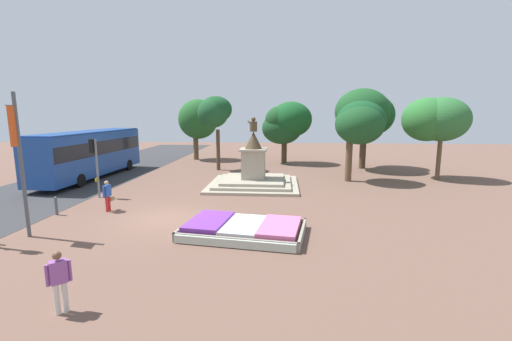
# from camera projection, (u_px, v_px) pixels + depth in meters

# --- Properties ---
(ground_plane) EXTENTS (83.28, 83.28, 0.00)m
(ground_plane) POSITION_uv_depth(u_px,v_px,m) (166.00, 218.00, 15.96)
(ground_plane) COLOR brown
(flower_planter) EXTENTS (5.19, 3.67, 0.54)m
(flower_planter) POSITION_uv_depth(u_px,v_px,m) (243.00, 229.00, 13.78)
(flower_planter) COLOR #38281C
(flower_planter) RESTS_ON ground_plane
(statue_monument) EXTENTS (5.91, 5.91, 4.60)m
(statue_monument) POSITION_uv_depth(u_px,v_px,m) (254.00, 174.00, 22.99)
(statue_monument) COLOR #A09581
(statue_monument) RESTS_ON ground_plane
(traffic_light_mid_block) EXTENTS (0.41, 0.29, 3.41)m
(traffic_light_mid_block) POSITION_uv_depth(u_px,v_px,m) (95.00, 157.00, 19.50)
(traffic_light_mid_block) COLOR slate
(traffic_light_mid_block) RESTS_ON ground_plane
(banner_pole) EXTENTS (0.19, 0.64, 5.64)m
(banner_pole) POSITION_uv_depth(u_px,v_px,m) (21.00, 162.00, 13.09)
(banner_pole) COLOR #4C5156
(banner_pole) RESTS_ON ground_plane
(city_bus) EXTENTS (2.58, 11.61, 3.53)m
(city_bus) POSITION_uv_depth(u_px,v_px,m) (90.00, 151.00, 25.55)
(city_bus) COLOR #1E4799
(city_bus) RESTS_ON ground_plane
(pedestrian_with_handbag) EXTENTS (0.28, 0.73, 1.56)m
(pedestrian_with_handbag) POSITION_uv_depth(u_px,v_px,m) (108.00, 194.00, 17.01)
(pedestrian_with_handbag) COLOR red
(pedestrian_with_handbag) RESTS_ON ground_plane
(pedestrian_near_planter) EXTENTS (0.45, 0.42, 1.60)m
(pedestrian_near_planter) POSITION_uv_depth(u_px,v_px,m) (59.00, 278.00, 8.27)
(pedestrian_near_planter) COLOR beige
(pedestrian_near_planter) RESTS_ON ground_plane
(kerb_bollard_mid_b) EXTENTS (0.14, 0.14, 0.91)m
(kerb_bollard_mid_b) POSITION_uv_depth(u_px,v_px,m) (56.00, 205.00, 16.44)
(kerb_bollard_mid_b) COLOR #4C5156
(kerb_bollard_mid_b) RESTS_ON ground_plane
(park_tree_far_left) EXTENTS (5.36, 5.59, 6.89)m
(park_tree_far_left) POSITION_uv_depth(u_px,v_px,m) (366.00, 113.00, 29.26)
(park_tree_far_left) COLOR #4C3823
(park_tree_far_left) RESTS_ON ground_plane
(park_tree_behind_statue) EXTENTS (4.77, 3.87, 5.93)m
(park_tree_behind_statue) POSITION_uv_depth(u_px,v_px,m) (286.00, 123.00, 32.75)
(park_tree_behind_statue) COLOR #4C3823
(park_tree_behind_statue) RESTS_ON ground_plane
(park_tree_far_right) EXTENTS (3.49, 3.60, 5.70)m
(park_tree_far_right) POSITION_uv_depth(u_px,v_px,m) (360.00, 123.00, 23.84)
(park_tree_far_right) COLOR brown
(park_tree_far_right) RESTS_ON ground_plane
(park_tree_street_side) EXTENTS (4.08, 3.81, 6.26)m
(park_tree_street_side) POSITION_uv_depth(u_px,v_px,m) (197.00, 120.00, 35.50)
(park_tree_street_side) COLOR brown
(park_tree_street_side) RESTS_ON ground_plane
(park_tree_mid_canopy) EXTENTS (4.66, 3.80, 5.99)m
(park_tree_mid_canopy) POSITION_uv_depth(u_px,v_px,m) (435.00, 120.00, 24.94)
(park_tree_mid_canopy) COLOR brown
(park_tree_mid_canopy) RESTS_ON ground_plane
(park_tree_distant) EXTENTS (2.83, 3.10, 6.26)m
(park_tree_distant) POSITION_uv_depth(u_px,v_px,m) (214.00, 111.00, 28.63)
(park_tree_distant) COLOR #4C3823
(park_tree_distant) RESTS_ON ground_plane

